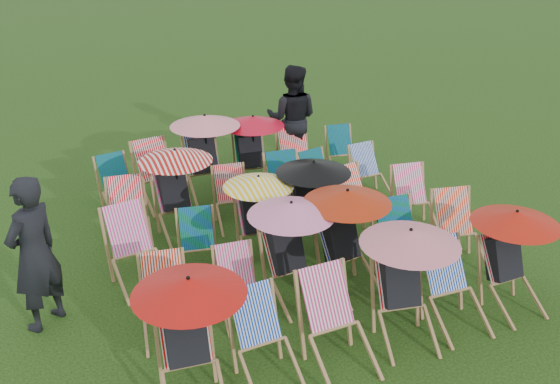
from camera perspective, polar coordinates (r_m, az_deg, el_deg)
name	(u,v)px	position (r m, az deg, el deg)	size (l,w,h in m)	color
ground	(289,254)	(8.93, 0.81, -5.66)	(100.00, 100.00, 0.00)	black
deckchair_0	(189,339)	(6.27, -8.28, -13.17)	(1.12, 1.17, 1.32)	#9B7448
deckchair_1	(265,341)	(6.59, -1.34, -13.46)	(0.65, 0.87, 0.90)	#9B7448
deckchair_2	(338,325)	(6.75, 5.35, -12.00)	(0.70, 0.95, 1.00)	#9B7448
deckchair_3	(406,284)	(7.13, 11.46, -8.24)	(1.11, 1.19, 1.32)	#9B7448
deckchair_4	(455,289)	(7.59, 15.73, -8.51)	(0.66, 0.90, 0.96)	#9B7448
deckchair_5	(513,259)	(8.04, 20.50, -5.74)	(1.05, 1.09, 1.24)	#9B7448
deckchair_6	(166,301)	(7.29, -10.41, -9.76)	(0.70, 0.89, 0.88)	#9B7448
deckchair_7	(240,287)	(7.49, -3.65, -8.63)	(0.59, 0.79, 0.82)	#9B7448
deckchair_8	(292,251)	(7.66, 1.10, -5.39)	(1.08, 1.15, 1.28)	#9B7448
deckchair_9	(348,239)	(7.92, 6.21, -4.27)	(1.11, 1.21, 1.32)	#9B7448
deckchair_10	(405,244)	(8.34, 11.32, -4.68)	(0.69, 0.93, 0.98)	#9B7448
deckchair_11	(460,232)	(8.85, 16.16, -3.50)	(0.79, 0.98, 0.95)	#9B7448
deckchair_12	(136,250)	(8.25, -13.05, -5.18)	(0.78, 0.99, 0.98)	#9B7448
deckchair_13	(199,247)	(8.32, -7.44, -5.01)	(0.67, 0.85, 0.84)	#9B7448
deckchair_14	(258,216)	(8.63, -2.02, -2.16)	(0.98, 1.03, 1.16)	#9B7448
deckchair_15	(312,203)	(8.86, 2.95, -1.04)	(1.07, 1.13, 1.26)	#9B7448
deckchair_16	(359,208)	(9.15, 7.26, -1.44)	(0.84, 1.05, 1.02)	#9B7448
deckchair_17	(415,201)	(9.64, 12.28, -0.78)	(0.72, 0.92, 0.91)	#9B7448
deckchair_18	(129,215)	(9.22, -13.65, -2.09)	(0.69, 0.91, 0.93)	#9B7448
deckchair_19	(177,191)	(9.30, -9.41, 0.06)	(1.09, 1.16, 1.30)	#9B7448
deckchair_20	(233,199)	(9.57, -4.29, -0.60)	(0.65, 0.85, 0.86)	#9B7448
deckchair_21	(289,188)	(9.80, 0.81, 0.40)	(0.67, 0.91, 0.95)	#9B7448
deckchair_22	(323,182)	(10.14, 3.95, 0.96)	(0.72, 0.89, 0.87)	#9B7448
deckchair_23	(371,173)	(10.61, 8.34, 1.76)	(0.60, 0.80, 0.83)	#9B7448
deckchair_24	(119,185)	(10.33, -14.50, 0.59)	(0.69, 0.87, 0.85)	#9B7448
deckchair_25	(159,175)	(10.37, -10.99, 1.52)	(0.80, 1.01, 1.01)	#9B7448
deckchair_26	(206,155)	(10.48, -6.82, 3.39)	(1.16, 1.21, 1.38)	#9B7448
deckchair_27	(252,152)	(10.71, -2.56, 3.70)	(1.07, 1.14, 1.27)	#9B7448
deckchair_28	(298,156)	(11.02, 1.62, 3.28)	(0.73, 0.95, 0.96)	#9B7448
deckchair_29	(343,152)	(11.45, 5.81, 3.65)	(0.65, 0.83, 0.82)	#9B7448
person_left	(34,254)	(7.58, -21.56, -5.30)	(0.69, 0.45, 1.89)	black
person_rear	(292,118)	(11.41, 1.11, 6.74)	(0.95, 0.74, 1.96)	black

